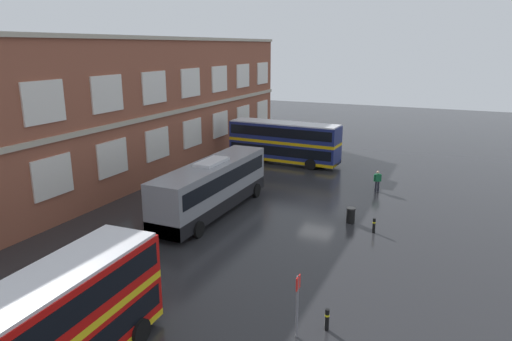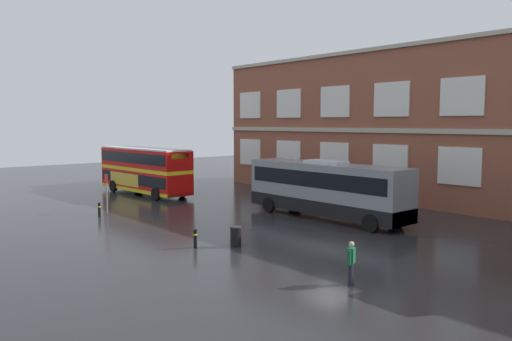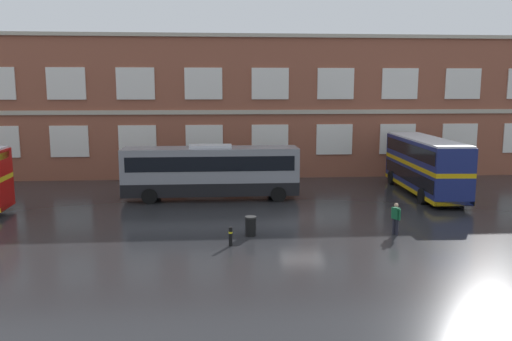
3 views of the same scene
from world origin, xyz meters
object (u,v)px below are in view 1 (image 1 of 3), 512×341
bus_stand_flag (297,301)px  station_litter_bin (351,215)px  safety_bollard_west (327,319)px  waiting_passenger (377,180)px  safety_bollard_east (374,225)px  touring_coach (212,187)px  double_decker_middle (284,142)px

bus_stand_flag → station_litter_bin: bus_stand_flag is taller
bus_stand_flag → safety_bollard_west: bearing=-45.0°
waiting_passenger → safety_bollard_west: 19.97m
waiting_passenger → safety_bollard_east: (-8.72, -1.36, -0.44)m
station_litter_bin → touring_coach: bearing=103.2°
double_decker_middle → safety_bollard_east: bearing=-141.3°
double_decker_middle → safety_bollard_east: (-14.40, -11.53, -1.66)m
double_decker_middle → station_litter_bin: 16.61m
station_litter_bin → safety_bollard_east: 2.03m
double_decker_middle → station_litter_bin: bearing=-143.6°
double_decker_middle → station_litter_bin: double_decker_middle is taller
waiting_passenger → safety_bollard_east: waiting_passenger is taller
touring_coach → safety_bollard_east: bearing=-84.4°
double_decker_middle → bus_stand_flag: 28.64m
safety_bollard_west → safety_bollard_east: 11.19m
touring_coach → station_litter_bin: size_ratio=11.66×
safety_bollard_east → double_decker_middle: bearing=38.7°
double_decker_middle → station_litter_bin: size_ratio=10.79×
safety_bollard_west → double_decker_middle: bearing=24.6°
bus_stand_flag → station_litter_bin: 13.33m
bus_stand_flag → safety_bollard_east: bus_stand_flag is taller
station_litter_bin → safety_bollard_west: station_litter_bin is taller
safety_bollard_east → station_litter_bin: bearing=57.5°
touring_coach → waiting_passenger: (9.78, -9.54, -0.98)m
bus_stand_flag → double_decker_middle: bearing=22.0°
bus_stand_flag → station_litter_bin: size_ratio=2.62×
safety_bollard_east → bus_stand_flag: bearing=176.2°
waiting_passenger → station_litter_bin: 7.64m
safety_bollard_east → waiting_passenger: bearing=8.9°
waiting_passenger → bus_stand_flag: (-20.87, -0.55, 0.70)m
safety_bollard_east → touring_coach: bearing=95.6°
touring_coach → safety_bollard_east: 11.05m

